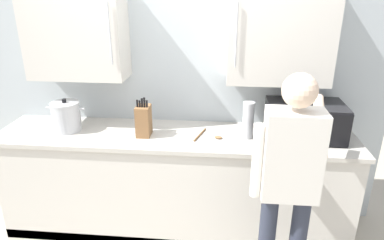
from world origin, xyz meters
name	(u,v)px	position (x,y,z in m)	size (l,w,h in m)	color
back_wall_tiled	(178,65)	(0.00, 0.97, 1.45)	(3.62, 0.44, 2.66)	#B2BCC1
counter_unit	(176,182)	(0.00, 0.67, 0.47)	(2.98, 0.64, 0.93)	beige
microwave_oven	(301,121)	(1.02, 0.70, 1.08)	(0.61, 0.81, 0.29)	black
knife_block	(144,121)	(-0.25, 0.63, 1.06)	(0.11, 0.15, 0.33)	brown
stock_pot	(66,116)	(-0.92, 0.67, 1.06)	(0.33, 0.24, 0.28)	#B7BABF
wooden_spoon	(208,136)	(0.28, 0.64, 0.94)	(0.23, 0.25, 0.02)	brown
thermos_flask	(248,120)	(0.60, 0.66, 1.09)	(0.09, 0.09, 0.30)	#B7BABF
person_figure	(289,179)	(0.81, -0.06, 0.99)	(0.50, 0.57, 1.66)	#282D3D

